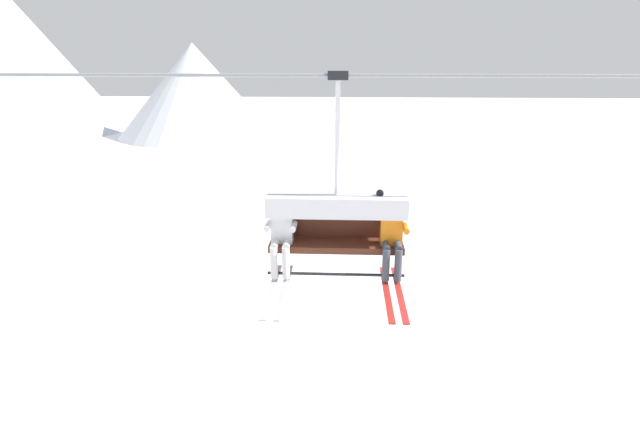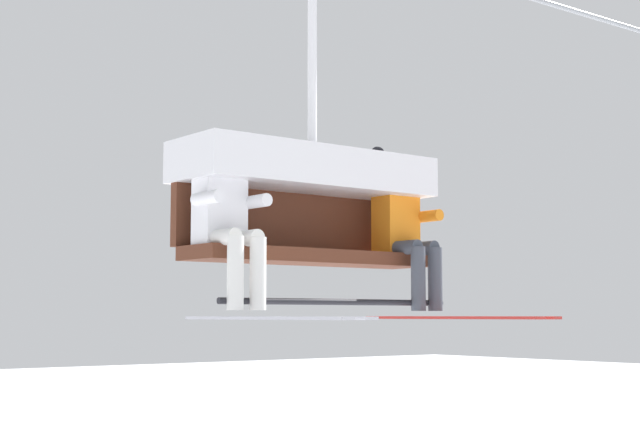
{
  "view_description": "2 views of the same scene",
  "coord_description": "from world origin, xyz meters",
  "views": [
    {
      "loc": [
        -0.34,
        -7.81,
        9.05
      ],
      "look_at": [
        -0.68,
        -0.67,
        6.73
      ],
      "focal_mm": 28.0,
      "sensor_mm": 36.0,
      "label": 1
    },
    {
      "loc": [
        -4.79,
        -6.49,
        5.85
      ],
      "look_at": [
        -0.43,
        -0.89,
        6.59
      ],
      "focal_mm": 55.0,
      "sensor_mm": 36.0,
      "label": 2
    }
  ],
  "objects": [
    {
      "name": "skier_orange",
      "position": [
        0.38,
        -0.94,
        6.51
      ],
      "size": [
        0.48,
        1.7,
        1.34
      ],
      "color": "orange"
    },
    {
      "name": "mountain_peak_west",
      "position": [
        -38.77,
        50.24,
        8.17
      ],
      "size": [
        23.66,
        23.66,
        16.35
      ],
      "color": "silver",
      "rests_on": "ground_plane"
    },
    {
      "name": "chairlift_chair",
      "position": [
        -0.43,
        -0.73,
        6.79
      ],
      "size": [
        2.05,
        0.74,
        2.89
      ],
      "color": "#512819"
    },
    {
      "name": "skier_white",
      "position": [
        -1.24,
        -0.95,
        6.49
      ],
      "size": [
        0.46,
        1.7,
        1.23
      ],
      "color": "silver"
    },
    {
      "name": "lift_cable",
      "position": [
        -0.17,
        -0.8,
        8.75
      ],
      "size": [
        19.04,
        0.05,
        0.05
      ],
      "color": "gray"
    },
    {
      "name": "mountain_peak_central",
      "position": [
        -17.03,
        48.71,
        5.03
      ],
      "size": [
        17.37,
        17.37,
        10.06
      ],
      "color": "white",
      "rests_on": "ground_plane"
    }
  ]
}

